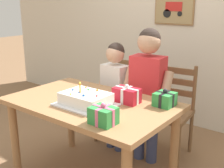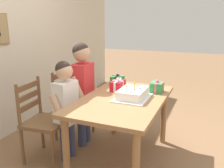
{
  "view_description": "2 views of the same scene",
  "coord_description": "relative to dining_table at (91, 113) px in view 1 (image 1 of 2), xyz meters",
  "views": [
    {
      "loc": [
        1.49,
        -1.64,
        1.53
      ],
      "look_at": [
        0.09,
        0.16,
        0.87
      ],
      "focal_mm": 46.3,
      "sensor_mm": 36.0,
      "label": 1
    },
    {
      "loc": [
        -2.28,
        -0.84,
        1.55
      ],
      "look_at": [
        0.07,
        0.16,
        0.87
      ],
      "focal_mm": 38.33,
      "sensor_mm": 36.0,
      "label": 2
    }
  ],
  "objects": [
    {
      "name": "gift_box_red_large",
      "position": [
        0.37,
        -0.28,
        0.16
      ],
      "size": [
        0.17,
        0.14,
        0.15
      ],
      "color": "#2D8E42",
      "rests_on": "dining_table"
    },
    {
      "name": "dining_table",
      "position": [
        0.0,
        0.0,
        0.0
      ],
      "size": [
        1.36,
        0.84,
        0.74
      ],
      "color": "#9E7047",
      "rests_on": "ground"
    },
    {
      "name": "gift_box_beside_cake",
      "position": [
        0.53,
        0.27,
        0.16
      ],
      "size": [
        0.15,
        0.16,
        0.14
      ],
      "color": "#2D8E42",
      "rests_on": "dining_table"
    },
    {
      "name": "chair_right",
      "position": [
        0.3,
        0.84,
        -0.17
      ],
      "size": [
        0.46,
        0.46,
        0.92
      ],
      "color": "brown",
      "rests_on": "ground"
    },
    {
      "name": "gift_box_corner_small",
      "position": [
        0.25,
        0.15,
        0.17
      ],
      "size": [
        0.21,
        0.13,
        0.15
      ],
      "color": "red",
      "rests_on": "dining_table"
    },
    {
      "name": "back_wall",
      "position": [
        -0.0,
        1.71,
        0.66
      ],
      "size": [
        6.4,
        0.11,
        2.6
      ],
      "color": "beige",
      "rests_on": "ground"
    },
    {
      "name": "child_older",
      "position": [
        0.18,
        0.59,
        0.15
      ],
      "size": [
        0.48,
        0.28,
        1.3
      ],
      "color": "#38426B",
      "rests_on": "ground"
    },
    {
      "name": "birthday_cake",
      "position": [
        0.04,
        -0.1,
        0.15
      ],
      "size": [
        0.44,
        0.34,
        0.19
      ],
      "color": "silver",
      "rests_on": "dining_table"
    },
    {
      "name": "chair_left",
      "position": [
        -0.31,
        0.84,
        -0.17
      ],
      "size": [
        0.46,
        0.46,
        0.92
      ],
      "color": "brown",
      "rests_on": "ground"
    },
    {
      "name": "child_younger",
      "position": [
        -0.2,
        0.59,
        0.05
      ],
      "size": [
        0.42,
        0.25,
        1.14
      ],
      "color": "#38426B",
      "rests_on": "ground"
    }
  ]
}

